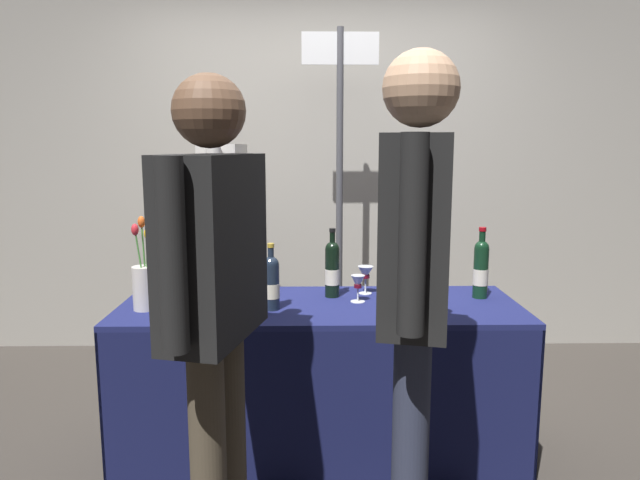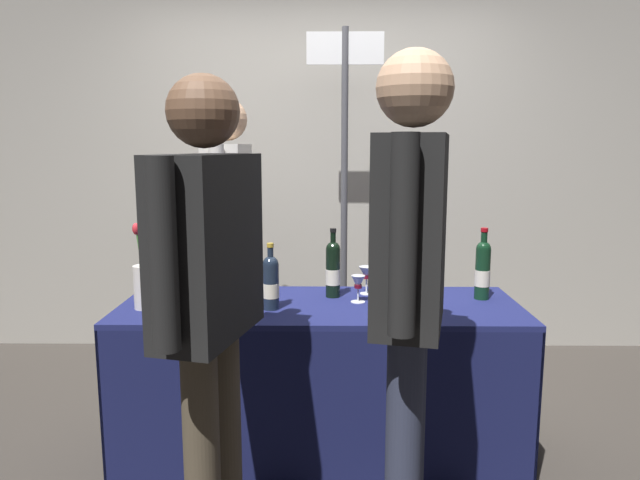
% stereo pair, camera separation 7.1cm
% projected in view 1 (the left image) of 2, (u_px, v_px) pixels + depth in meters
% --- Properties ---
extents(ground_plane, '(12.00, 12.00, 0.00)m').
position_uv_depth(ground_plane, '(320.00, 453.00, 2.79)').
color(ground_plane, '#38332D').
extents(back_partition, '(6.97, 0.12, 2.75)m').
position_uv_depth(back_partition, '(317.00, 160.00, 4.16)').
color(back_partition, '#9E998E').
rests_on(back_partition, ground_plane).
extents(tasting_table, '(1.85, 0.67, 0.75)m').
position_uv_depth(tasting_table, '(320.00, 352.00, 2.71)').
color(tasting_table, '#191E51').
rests_on(tasting_table, ground_plane).
extents(featured_wine_bottle, '(0.08, 0.08, 0.35)m').
position_uv_depth(featured_wine_bottle, '(216.00, 271.00, 2.65)').
color(featured_wine_bottle, '#38230F').
rests_on(featured_wine_bottle, tasting_table).
extents(display_bottle_0, '(0.07, 0.07, 0.30)m').
position_uv_depth(display_bottle_0, '(271.00, 282.00, 2.56)').
color(display_bottle_0, '#192333').
rests_on(display_bottle_0, tasting_table).
extents(display_bottle_1, '(0.07, 0.07, 0.34)m').
position_uv_depth(display_bottle_1, '(332.00, 268.00, 2.77)').
color(display_bottle_1, black).
rests_on(display_bottle_1, tasting_table).
extents(display_bottle_2, '(0.07, 0.07, 0.33)m').
position_uv_depth(display_bottle_2, '(251.00, 276.00, 2.62)').
color(display_bottle_2, black).
rests_on(display_bottle_2, tasting_table).
extents(display_bottle_3, '(0.08, 0.08, 0.32)m').
position_uv_depth(display_bottle_3, '(395.00, 283.00, 2.47)').
color(display_bottle_3, '#192333').
rests_on(display_bottle_3, tasting_table).
extents(display_bottle_4, '(0.07, 0.07, 0.34)m').
position_uv_depth(display_bottle_4, '(481.00, 268.00, 2.76)').
color(display_bottle_4, black).
rests_on(display_bottle_4, tasting_table).
extents(wine_glass_near_vendor, '(0.08, 0.08, 0.14)m').
position_uv_depth(wine_glass_near_vendor, '(365.00, 274.00, 2.84)').
color(wine_glass_near_vendor, silver).
rests_on(wine_glass_near_vendor, tasting_table).
extents(wine_glass_mid, '(0.06, 0.06, 0.12)m').
position_uv_depth(wine_glass_mid, '(398.00, 275.00, 2.88)').
color(wine_glass_mid, silver).
rests_on(wine_glass_mid, tasting_table).
extents(wine_glass_near_taster, '(0.07, 0.07, 0.13)m').
position_uv_depth(wine_glass_near_taster, '(358.00, 283.00, 2.69)').
color(wine_glass_near_taster, silver).
rests_on(wine_glass_near_taster, tasting_table).
extents(flower_vase, '(0.10, 0.10, 0.42)m').
position_uv_depth(flower_vase, '(144.00, 283.00, 2.56)').
color(flower_vase, silver).
rests_on(flower_vase, tasting_table).
extents(vendor_presenter, '(0.24, 0.64, 1.74)m').
position_uv_depth(vendor_presenter, '(225.00, 218.00, 3.33)').
color(vendor_presenter, '#2D3347').
rests_on(vendor_presenter, ground_plane).
extents(taster_foreground_right, '(0.32, 0.63, 1.70)m').
position_uv_depth(taster_foreground_right, '(214.00, 282.00, 1.89)').
color(taster_foreground_right, '#4C4233').
rests_on(taster_foreground_right, ground_plane).
extents(taster_foreground_left, '(0.30, 0.57, 1.77)m').
position_uv_depth(taster_foreground_left, '(416.00, 269.00, 1.89)').
color(taster_foreground_left, '#2D3347').
rests_on(taster_foreground_left, ground_plane).
extents(booth_signpost, '(0.48, 0.04, 2.20)m').
position_uv_depth(booth_signpost, '(340.00, 165.00, 3.67)').
color(booth_signpost, '#47474C').
rests_on(booth_signpost, ground_plane).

